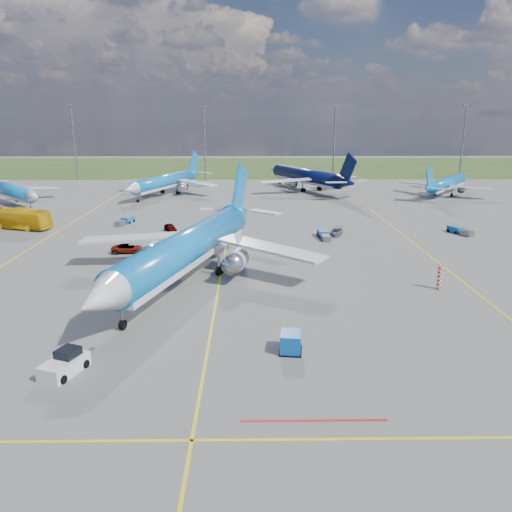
{
  "coord_description": "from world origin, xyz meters",
  "views": [
    {
      "loc": [
        3.71,
        -47.2,
        19.93
      ],
      "look_at": [
        4.46,
        8.53,
        4.0
      ],
      "focal_mm": 35.0,
      "sensor_mm": 36.0,
      "label": 1
    }
  ],
  "objects_px": {
    "apron_bus": "(16,218)",
    "bg_jet_ne": "(446,195)",
    "baggage_tug_e": "(459,231)",
    "warning_post": "(440,277)",
    "baggage_tug_c": "(125,221)",
    "service_car_b": "(128,248)",
    "uld_container": "(291,342)",
    "service_car_c": "(336,232)",
    "pushback_tug": "(65,364)",
    "bg_jet_nnw": "(166,195)",
    "bg_jet_n": "(306,190)",
    "service_car_a": "(170,228)",
    "bg_jet_nw": "(11,204)",
    "main_airliner": "(189,280)",
    "baggage_tug_w": "(324,235)"
  },
  "relations": [
    {
      "from": "bg_jet_ne",
      "to": "service_car_a",
      "type": "xyz_separation_m",
      "value": [
        -64.2,
        -40.33,
        0.67
      ]
    },
    {
      "from": "bg_jet_ne",
      "to": "bg_jet_nnw",
      "type": "bearing_deg",
      "value": 37.33
    },
    {
      "from": "bg_jet_n",
      "to": "uld_container",
      "type": "xyz_separation_m",
      "value": [
        -11.75,
        -95.4,
        0.87
      ]
    },
    {
      "from": "service_car_a",
      "to": "baggage_tug_w",
      "type": "height_order",
      "value": "service_car_a"
    },
    {
      "from": "bg_jet_nw",
      "to": "service_car_b",
      "type": "distance_m",
      "value": 55.9
    },
    {
      "from": "apron_bus",
      "to": "baggage_tug_e",
      "type": "xyz_separation_m",
      "value": [
        78.08,
        -5.23,
        -1.33
      ]
    },
    {
      "from": "bg_jet_nw",
      "to": "service_car_a",
      "type": "xyz_separation_m",
      "value": [
        40.8,
        -28.25,
        0.67
      ]
    },
    {
      "from": "bg_jet_nnw",
      "to": "baggage_tug_w",
      "type": "relative_size",
      "value": 7.15
    },
    {
      "from": "bg_jet_n",
      "to": "service_car_b",
      "type": "distance_m",
      "value": 71.37
    },
    {
      "from": "bg_jet_nnw",
      "to": "apron_bus",
      "type": "bearing_deg",
      "value": -96.51
    },
    {
      "from": "bg_jet_n",
      "to": "warning_post",
      "type": "bearing_deg",
      "value": 67.97
    },
    {
      "from": "apron_bus",
      "to": "bg_jet_ne",
      "type": "bearing_deg",
      "value": -49.04
    },
    {
      "from": "bg_jet_nnw",
      "to": "bg_jet_ne",
      "type": "bearing_deg",
      "value": 20.83
    },
    {
      "from": "service_car_a",
      "to": "service_car_b",
      "type": "relative_size",
      "value": 0.82
    },
    {
      "from": "bg_jet_ne",
      "to": "service_car_c",
      "type": "relative_size",
      "value": 8.03
    },
    {
      "from": "baggage_tug_w",
      "to": "baggage_tug_e",
      "type": "xyz_separation_m",
      "value": [
        23.8,
        2.8,
        -0.01
      ]
    },
    {
      "from": "bg_jet_nnw",
      "to": "baggage_tug_e",
      "type": "height_order",
      "value": "bg_jet_nnw"
    },
    {
      "from": "warning_post",
      "to": "main_airliner",
      "type": "xyz_separation_m",
      "value": [
        -29.81,
        3.85,
        -1.5
      ]
    },
    {
      "from": "main_airliner",
      "to": "pushback_tug",
      "type": "xyz_separation_m",
      "value": [
        -7.21,
        -23.08,
        0.76
      ]
    },
    {
      "from": "bg_jet_ne",
      "to": "warning_post",
      "type": "bearing_deg",
      "value": 106.45
    },
    {
      "from": "service_car_a",
      "to": "baggage_tug_c",
      "type": "height_order",
      "value": "service_car_a"
    },
    {
      "from": "service_car_a",
      "to": "service_car_c",
      "type": "bearing_deg",
      "value": -29.71
    },
    {
      "from": "warning_post",
      "to": "baggage_tug_c",
      "type": "relative_size",
      "value": 0.55
    },
    {
      "from": "pushback_tug",
      "to": "bg_jet_ne",
      "type": "bearing_deg",
      "value": 75.27
    },
    {
      "from": "bg_jet_nnw",
      "to": "bg_jet_n",
      "type": "relative_size",
      "value": 0.9
    },
    {
      "from": "bg_jet_nnw",
      "to": "service_car_a",
      "type": "xyz_separation_m",
      "value": [
        7.52,
        -41.17,
        0.67
      ]
    },
    {
      "from": "service_car_a",
      "to": "baggage_tug_c",
      "type": "bearing_deg",
      "value": 123.05
    },
    {
      "from": "bg_jet_nnw",
      "to": "bg_jet_ne",
      "type": "relative_size",
      "value": 1.14
    },
    {
      "from": "bg_jet_ne",
      "to": "uld_container",
      "type": "bearing_deg",
      "value": 99.66
    },
    {
      "from": "bg_jet_n",
      "to": "apron_bus",
      "type": "relative_size",
      "value": 3.1
    },
    {
      "from": "apron_bus",
      "to": "baggage_tug_e",
      "type": "relative_size",
      "value": 2.61
    },
    {
      "from": "bg_jet_nnw",
      "to": "baggage_tug_c",
      "type": "xyz_separation_m",
      "value": [
        -1.88,
        -34.92,
        0.55
      ]
    },
    {
      "from": "bg_jet_nw",
      "to": "bg_jet_nnw",
      "type": "xyz_separation_m",
      "value": [
        33.29,
        12.92,
        0.0
      ]
    },
    {
      "from": "service_car_c",
      "to": "apron_bus",
      "type": "bearing_deg",
      "value": -162.13
    },
    {
      "from": "service_car_a",
      "to": "baggage_tug_e",
      "type": "distance_m",
      "value": 50.13
    },
    {
      "from": "uld_container",
      "to": "bg_jet_nw",
      "type": "bearing_deg",
      "value": 135.37
    },
    {
      "from": "bg_jet_ne",
      "to": "main_airliner",
      "type": "bearing_deg",
      "value": 87.23
    },
    {
      "from": "warning_post",
      "to": "bg_jet_ne",
      "type": "distance_m",
      "value": 76.25
    },
    {
      "from": "main_airliner",
      "to": "pushback_tug",
      "type": "distance_m",
      "value": 24.19
    },
    {
      "from": "baggage_tug_c",
      "to": "pushback_tug",
      "type": "bearing_deg",
      "value": -64.93
    },
    {
      "from": "pushback_tug",
      "to": "apron_bus",
      "type": "xyz_separation_m",
      "value": [
        -27.18,
        52.44,
        1.1
      ]
    },
    {
      "from": "pushback_tug",
      "to": "warning_post",
      "type": "bearing_deg",
      "value": 48.52
    },
    {
      "from": "bg_jet_ne",
      "to": "bg_jet_nw",
      "type": "bearing_deg",
      "value": 44.57
    },
    {
      "from": "bg_jet_n",
      "to": "service_car_c",
      "type": "xyz_separation_m",
      "value": [
        -0.5,
        -52.28,
        0.59
      ]
    },
    {
      "from": "bg_jet_nw",
      "to": "main_airliner",
      "type": "xyz_separation_m",
      "value": [
        47.17,
        -54.96,
        0.0
      ]
    },
    {
      "from": "service_car_b",
      "to": "service_car_c",
      "type": "bearing_deg",
      "value": -76.25
    },
    {
      "from": "service_car_c",
      "to": "baggage_tug_c",
      "type": "relative_size",
      "value": 0.75
    },
    {
      "from": "bg_jet_n",
      "to": "service_car_c",
      "type": "height_order",
      "value": "bg_jet_n"
    },
    {
      "from": "warning_post",
      "to": "service_car_b",
      "type": "xyz_separation_m",
      "value": [
        -40.38,
        16.57,
        -0.84
      ]
    },
    {
      "from": "pushback_tug",
      "to": "baggage_tug_w",
      "type": "relative_size",
      "value": 1.08
    }
  ]
}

